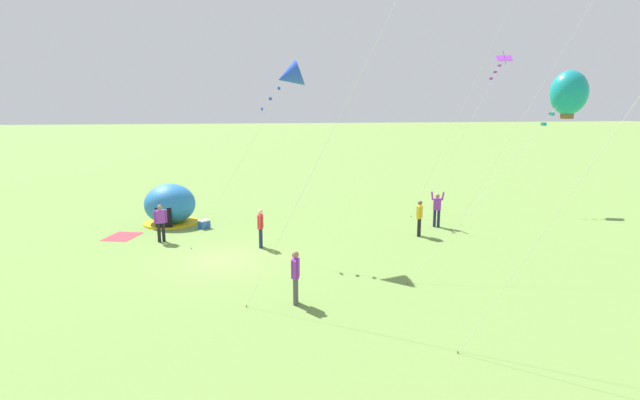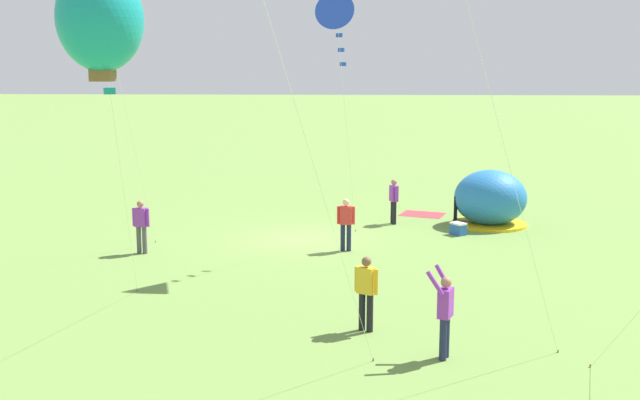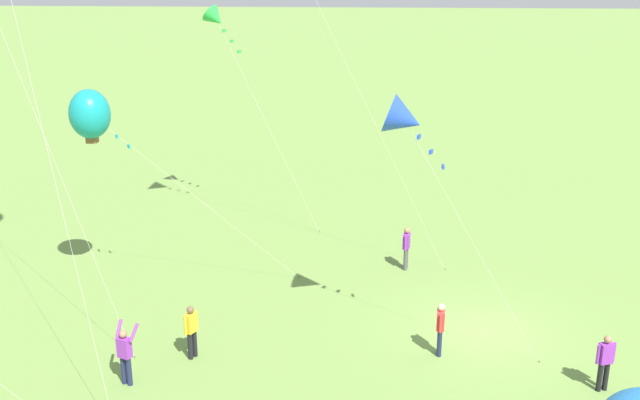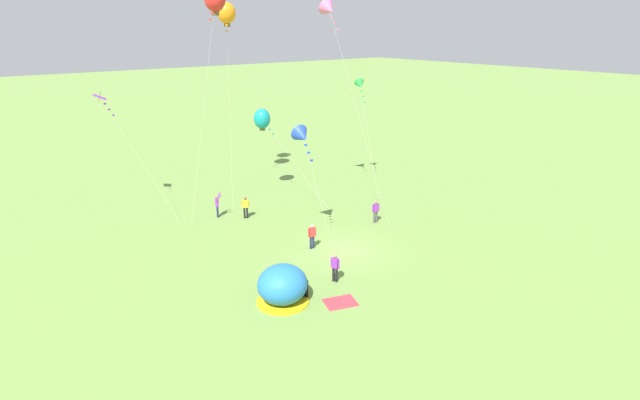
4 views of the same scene
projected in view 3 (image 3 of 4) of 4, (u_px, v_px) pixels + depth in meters
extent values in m
plane|color=olive|center=(485.00, 332.00, 24.41)|extent=(300.00, 300.00, 0.00)
cylinder|color=#1E2347|center=(440.00, 340.00, 23.00)|extent=(0.15, 0.15, 0.88)
cylinder|color=#1E2347|center=(439.00, 343.00, 22.81)|extent=(0.15, 0.15, 0.88)
cube|color=red|center=(441.00, 320.00, 22.67)|extent=(0.41, 0.28, 0.60)
sphere|color=beige|center=(441.00, 307.00, 22.54)|extent=(0.22, 0.22, 0.22)
cylinder|color=red|center=(441.00, 316.00, 22.91)|extent=(0.09, 0.09, 0.58)
cylinder|color=red|center=(440.00, 324.00, 22.44)|extent=(0.09, 0.09, 0.58)
cylinder|color=#4C4C51|center=(405.00, 259.00, 29.02)|extent=(0.15, 0.15, 0.88)
cylinder|color=#4C4C51|center=(406.00, 258.00, 29.21)|extent=(0.15, 0.15, 0.88)
cube|color=purple|center=(407.00, 241.00, 28.88)|extent=(0.42, 0.31, 0.60)
sphere|color=#9E7051|center=(407.00, 230.00, 28.75)|extent=(0.22, 0.22, 0.22)
cylinder|color=purple|center=(405.00, 243.00, 28.65)|extent=(0.09, 0.09, 0.58)
cylinder|color=purple|center=(408.00, 239.00, 29.11)|extent=(0.09, 0.09, 0.58)
cylinder|color=black|center=(606.00, 376.00, 21.06)|extent=(0.15, 0.15, 0.88)
cylinder|color=black|center=(600.00, 377.00, 21.01)|extent=(0.15, 0.15, 0.88)
cube|color=purple|center=(606.00, 353.00, 20.80)|extent=(0.35, 0.44, 0.60)
sphere|color=#9E7051|center=(608.00, 339.00, 20.66)|extent=(0.22, 0.22, 0.22)
cylinder|color=purple|center=(614.00, 352.00, 20.86)|extent=(0.09, 0.09, 0.58)
cylinder|color=purple|center=(598.00, 354.00, 20.74)|extent=(0.09, 0.09, 0.58)
cylinder|color=#1E2347|center=(124.00, 370.00, 21.37)|extent=(0.15, 0.15, 0.88)
cylinder|color=#1E2347|center=(129.00, 371.00, 21.28)|extent=(0.15, 0.15, 0.88)
cube|color=purple|center=(124.00, 348.00, 21.09)|extent=(0.37, 0.44, 0.60)
sphere|color=#9E7051|center=(123.00, 334.00, 20.96)|extent=(0.22, 0.22, 0.22)
cylinder|color=purple|center=(119.00, 329.00, 21.19)|extent=(0.39, 0.17, 0.50)
cylinder|color=purple|center=(134.00, 333.00, 20.96)|extent=(0.37, 0.28, 0.50)
cylinder|color=black|center=(190.00, 346.00, 22.66)|extent=(0.15, 0.15, 0.88)
cylinder|color=black|center=(195.00, 343.00, 22.82)|extent=(0.15, 0.15, 0.88)
cube|color=gold|center=(191.00, 323.00, 22.51)|extent=(0.45, 0.39, 0.60)
sphere|color=brown|center=(190.00, 310.00, 22.37)|extent=(0.22, 0.22, 0.22)
cylinder|color=gold|center=(185.00, 326.00, 22.31)|extent=(0.09, 0.09, 0.58)
cylinder|color=gold|center=(197.00, 319.00, 22.71)|extent=(0.09, 0.09, 0.58)
cylinder|color=silver|center=(31.00, 102.00, 22.49)|extent=(3.83, 6.37, 14.97)
cylinder|color=brown|center=(135.00, 357.00, 22.83)|extent=(0.03, 0.03, 0.06)
cylinder|color=silver|center=(351.00, 74.00, 27.13)|extent=(0.26, 7.53, 15.13)
cylinder|color=brown|center=(445.00, 269.00, 29.16)|extent=(0.03, 0.03, 0.06)
cylinder|color=silver|center=(201.00, 201.00, 26.79)|extent=(1.79, 6.85, 6.62)
cylinder|color=brown|center=(299.00, 277.00, 28.46)|extent=(0.03, 0.03, 0.06)
ellipsoid|color=teal|center=(90.00, 114.00, 25.12)|extent=(1.38, 1.38, 1.68)
cube|color=brown|center=(92.00, 139.00, 25.39)|extent=(0.34, 0.34, 0.25)
cube|color=teal|center=(104.00, 126.00, 25.33)|extent=(0.21, 0.08, 0.12)
cube|color=teal|center=(117.00, 136.00, 25.52)|extent=(0.21, 0.14, 0.12)
cube|color=teal|center=(129.00, 146.00, 25.70)|extent=(0.20, 0.15, 0.12)
cylinder|color=silver|center=(474.00, 245.00, 21.83)|extent=(0.54, 4.31, 7.32)
cylinder|color=brown|center=(539.00, 361.00, 22.59)|extent=(0.03, 0.03, 0.06)
cone|color=blue|center=(404.00, 119.00, 21.06)|extent=(1.29, 1.41, 1.39)
cube|color=blue|center=(419.00, 137.00, 21.14)|extent=(0.21, 0.13, 0.12)
cube|color=blue|center=(431.00, 152.00, 21.21)|extent=(0.21, 0.14, 0.12)
cube|color=blue|center=(443.00, 167.00, 21.28)|extent=(0.20, 0.07, 0.12)
cylinder|color=silver|center=(268.00, 126.00, 32.70)|extent=(1.81, 4.62, 9.07)
cylinder|color=brown|center=(319.00, 231.00, 33.13)|extent=(0.03, 0.03, 0.06)
cone|color=green|center=(215.00, 18.00, 32.27)|extent=(1.21, 1.33, 1.12)
cube|color=green|center=(224.00, 31.00, 32.26)|extent=(0.20, 0.16, 0.12)
cube|color=green|center=(232.00, 41.00, 32.25)|extent=(0.21, 0.13, 0.12)
cube|color=green|center=(239.00, 52.00, 32.24)|extent=(0.20, 0.16, 0.12)
cylinder|color=silver|center=(37.00, 109.00, 19.37)|extent=(5.44, 4.60, 15.85)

